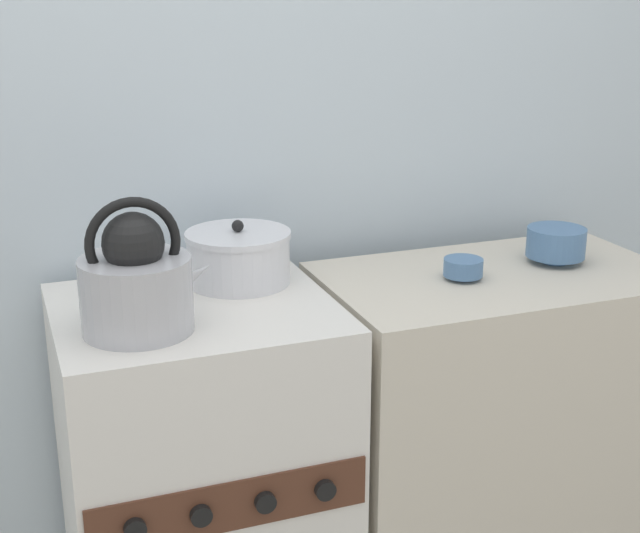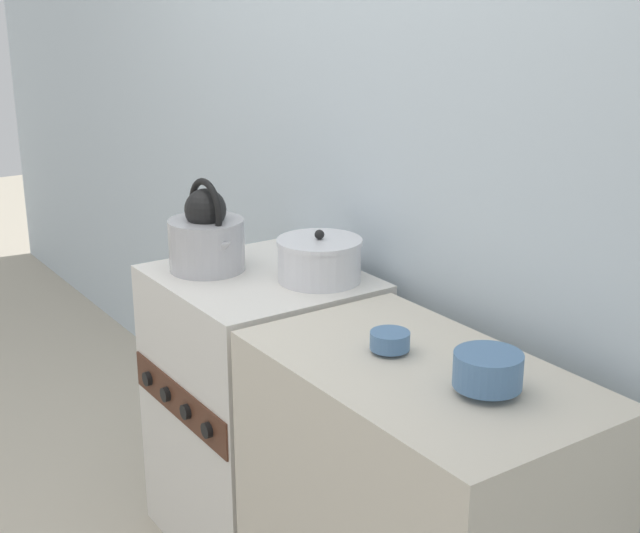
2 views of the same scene
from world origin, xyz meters
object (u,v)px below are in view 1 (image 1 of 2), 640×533
stove (202,483)px  small_ceramic_bowl (463,268)px  kettle (137,282)px  enamel_bowl (556,243)px  cooking_pot (239,257)px

stove → small_ceramic_bowl: small_ceramic_bowl is taller
kettle → enamel_bowl: kettle is taller
cooking_pot → enamel_bowl: cooking_pot is taller
enamel_bowl → small_ceramic_bowl: size_ratio=1.56×
cooking_pot → enamel_bowl: bearing=-8.1°
cooking_pot → enamel_bowl: 0.80m
stove → cooking_pot: 0.53m
kettle → small_ceramic_bowl: size_ratio=2.95×
stove → kettle: size_ratio=3.16×
kettle → enamel_bowl: size_ratio=1.89×
enamel_bowl → small_ceramic_bowl: 0.29m
small_ceramic_bowl → kettle: bearing=-174.8°
enamel_bowl → kettle: bearing=-174.3°
stove → cooking_pot: size_ratio=3.56×
cooking_pot → enamel_bowl: size_ratio=1.67×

